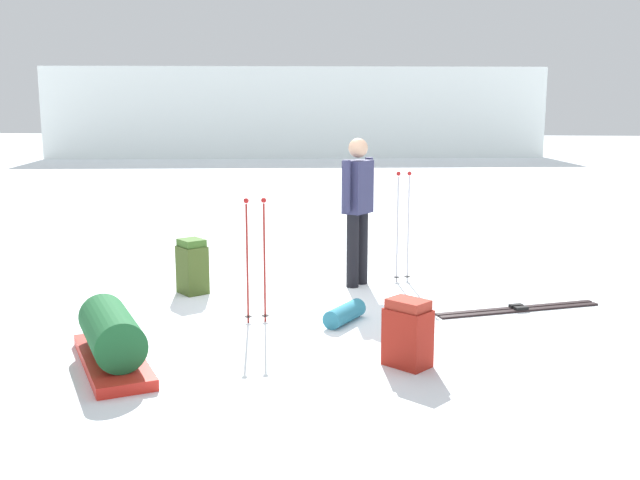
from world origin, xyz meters
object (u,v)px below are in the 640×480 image
gear_sled (112,339)px  sleeping_mat_rolled (345,314)px  ski_pair_near (518,309)px  skier_standing (358,204)px  backpack_bright (192,267)px  ski_poles_planted_far (256,254)px  backpack_large_dark (408,334)px  ski_poles_planted_near (403,221)px

gear_sled → sleeping_mat_rolled: gear_sled is taller
ski_pair_near → gear_sled: size_ratio=1.21×
skier_standing → backpack_bright: (-1.81, -0.53, -0.66)m
ski_pair_near → ski_poles_planted_far: bearing=-165.8°
ski_pair_near → ski_poles_planted_far: 2.76m
skier_standing → backpack_bright: size_ratio=2.77×
skier_standing → backpack_large_dark: size_ratio=3.07×
ski_poles_planted_far → gear_sled: size_ratio=0.85×
ski_poles_planted_near → gear_sled: bearing=-127.5°
backpack_bright → gear_sled: backpack_bright is taller
ski_pair_near → ski_poles_planted_far: (-2.60, -0.66, 0.67)m
ski_pair_near → skier_standing: bearing=151.9°
backpack_bright → backpack_large_dark: bearing=-42.3°
backpack_bright → ski_poles_planted_near: (2.33, 0.74, 0.43)m
backpack_large_dark → ski_poles_planted_near: (0.00, 2.86, 0.46)m
skier_standing → ski_pair_near: 2.14m
backpack_bright → ski_poles_planted_far: ski_poles_planted_far is taller
skier_standing → backpack_bright: 1.99m
backpack_bright → ski_poles_planted_near: ski_poles_planted_near is taller
ski_poles_planted_far → gear_sled: bearing=-125.8°
ski_poles_planted_far → ski_pair_near: bearing=14.2°
backpack_large_dark → gear_sled: 2.38m
backpack_bright → sleeping_mat_rolled: size_ratio=1.11×
ski_poles_planted_near → sleeping_mat_rolled: ski_poles_planted_near is taller
backpack_large_dark → sleeping_mat_rolled: size_ratio=1.01×
ski_pair_near → backpack_bright: (-3.50, 0.37, 0.29)m
skier_standing → sleeping_mat_rolled: (-0.05, -1.51, -0.86)m
backpack_bright → ski_pair_near: bearing=-6.1°
ski_pair_near → backpack_large_dark: size_ratio=3.12×
ski_pair_near → sleeping_mat_rolled: bearing=-161.0°
ski_pair_near → ski_poles_planted_far: ski_poles_planted_far is taller
backpack_bright → ski_poles_planted_far: bearing=-48.8°
gear_sled → ski_poles_planted_far: bearing=54.2°
backpack_large_dark → ski_poles_planted_far: size_ratio=0.46×
backpack_large_dark → sleeping_mat_rolled: bearing=116.6°
ski_poles_planted_near → gear_sled: (-2.37, -3.09, -0.50)m
skier_standing → backpack_large_dark: 2.79m
sleeping_mat_rolled → ski_pair_near: bearing=19.0°
backpack_large_dark → backpack_bright: backpack_bright is taller
gear_sled → backpack_large_dark: bearing=5.4°
backpack_large_dark → ski_poles_planted_near: 2.90m
skier_standing → backpack_bright: skier_standing is taller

